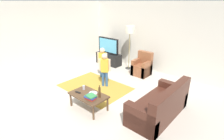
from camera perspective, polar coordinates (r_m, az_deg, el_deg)
The scene contains 17 objects.
ground at distance 5.47m, azimuth -4.23°, elevation -8.08°, with size 7.80×7.80×0.00m, color beige.
wall_back at distance 7.29m, azimuth 12.87°, elevation 10.34°, with size 6.00×0.12×2.70m, color silver.
wall_left at distance 7.36m, azimuth -21.31°, elevation 9.53°, with size 0.12×6.00×2.70m, color silver.
area_rug at distance 5.96m, azimuth -5.59°, elevation -5.44°, with size 2.20×1.60×0.01m, color #B28C33.
tv_stand at distance 7.99m, azimuth -1.09°, elevation 3.63°, with size 1.20×0.44×0.50m.
tv at distance 7.81m, azimuth -1.23°, elevation 7.82°, with size 1.10×0.28×0.71m.
couch at distance 4.56m, azimuth 15.73°, elevation -11.26°, with size 0.80×1.80×0.86m.
armchair at distance 6.90m, azimuth 9.83°, elevation 0.85°, with size 0.60×0.60×0.90m.
floor_lamp at distance 7.16m, azimuth 5.82°, elevation 12.15°, with size 0.36×0.36×1.78m.
child_near_tv at distance 6.45m, azimuth -3.12°, elevation 3.30°, with size 0.35×0.22×1.14m.
child_center at distance 5.73m, azimuth -2.40°, elevation 1.00°, with size 0.33×0.25×1.14m.
coffee_table at distance 4.69m, azimuth -7.65°, elevation -8.36°, with size 1.00×0.60×0.42m.
book_stack at distance 4.43m, azimuth -6.95°, elevation -8.67°, with size 0.29×0.23×0.11m.
bottle at distance 4.45m, azimuth -4.06°, elevation -7.19°, with size 0.06×0.06×0.33m.
tv_remote at distance 4.80m, azimuth -10.98°, elevation -7.10°, with size 0.17×0.05×0.02m, color black.
soda_can at distance 4.90m, azimuth -9.14°, elevation -5.63°, with size 0.07×0.07×0.12m, color silver.
plate at distance 4.70m, azimuth -6.16°, elevation -7.45°, with size 0.22×0.22×0.02m.
Camera 1 is at (3.45, -3.27, 2.69)m, focal length 28.20 mm.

